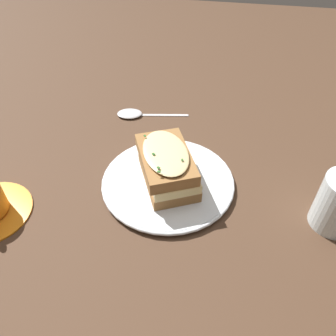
% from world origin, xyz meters
% --- Properties ---
extents(ground_plane, '(2.40, 2.40, 0.00)m').
position_xyz_m(ground_plane, '(0.00, 0.00, 0.00)').
color(ground_plane, '#473021').
extents(dinner_plate, '(0.26, 0.26, 0.01)m').
position_xyz_m(dinner_plate, '(0.01, -0.02, 0.01)').
color(dinner_plate, white).
rests_on(dinner_plate, ground_plane).
extents(sandwich, '(0.17, 0.15, 0.08)m').
position_xyz_m(sandwich, '(0.01, -0.02, 0.05)').
color(sandwich, olive).
rests_on(sandwich, dinner_plate).
extents(spoon, '(0.06, 0.18, 0.01)m').
position_xyz_m(spoon, '(-0.21, -0.16, 0.00)').
color(spoon, silver).
rests_on(spoon, ground_plane).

